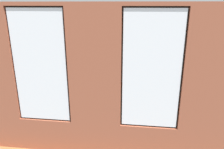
{
  "coord_description": "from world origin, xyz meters",
  "views": [
    {
      "loc": [
        -0.81,
        6.15,
        3.01
      ],
      "look_at": [
        -0.08,
        0.4,
        1.11
      ],
      "focal_mm": 35.0,
      "sensor_mm": 36.0,
      "label": 1
    }
  ],
  "objects_px": {
    "potted_plant_between_couches": "(143,111)",
    "coffee_table": "(121,90)",
    "papasan_chair": "(108,78)",
    "potted_plant_near_tv": "(34,84)",
    "couch_left": "(197,108)",
    "media_console": "(33,87)",
    "potted_plant_corner_near_left": "(186,72)",
    "candle_jar": "(107,88)",
    "table_plant_small": "(116,84)",
    "cup_ceramic": "(121,87)",
    "potted_plant_corner_far_left": "(220,118)",
    "tv_flatscreen": "(31,68)",
    "couch_by_window": "(84,121)",
    "remote_silver": "(133,87)",
    "remote_gray": "(124,90)",
    "potted_plant_foreground_right": "(54,59)"
  },
  "relations": [
    {
      "from": "potted_plant_between_couches",
      "to": "coffee_table",
      "type": "bearing_deg",
      "value": -70.27
    },
    {
      "from": "papasan_chair",
      "to": "potted_plant_near_tv",
      "type": "distance_m",
      "value": 2.62
    },
    {
      "from": "couch_left",
      "to": "media_console",
      "type": "height_order",
      "value": "couch_left"
    },
    {
      "from": "coffee_table",
      "to": "media_console",
      "type": "height_order",
      "value": "media_console"
    },
    {
      "from": "potted_plant_near_tv",
      "to": "potted_plant_corner_near_left",
      "type": "height_order",
      "value": "potted_plant_near_tv"
    },
    {
      "from": "candle_jar",
      "to": "potted_plant_corner_near_left",
      "type": "xyz_separation_m",
      "value": [
        -2.69,
        -1.59,
        0.14
      ]
    },
    {
      "from": "table_plant_small",
      "to": "potted_plant_near_tv",
      "type": "distance_m",
      "value": 2.47
    },
    {
      "from": "table_plant_small",
      "to": "papasan_chair",
      "type": "height_order",
      "value": "papasan_chair"
    },
    {
      "from": "cup_ceramic",
      "to": "table_plant_small",
      "type": "xyz_separation_m",
      "value": [
        0.18,
        -0.1,
        0.07
      ]
    },
    {
      "from": "papasan_chair",
      "to": "potted_plant_corner_far_left",
      "type": "relative_size",
      "value": 0.81
    },
    {
      "from": "coffee_table",
      "to": "papasan_chair",
      "type": "relative_size",
      "value": 1.33
    },
    {
      "from": "tv_flatscreen",
      "to": "potted_plant_corner_far_left",
      "type": "height_order",
      "value": "tv_flatscreen"
    },
    {
      "from": "couch_by_window",
      "to": "remote_silver",
      "type": "xyz_separation_m",
      "value": [
        -1.1,
        -2.06,
        0.12
      ]
    },
    {
      "from": "cup_ceramic",
      "to": "potted_plant_near_tv",
      "type": "bearing_deg",
      "value": 17.41
    },
    {
      "from": "potted_plant_between_couches",
      "to": "potted_plant_corner_far_left",
      "type": "bearing_deg",
      "value": 174.73
    },
    {
      "from": "coffee_table",
      "to": "potted_plant_between_couches",
      "type": "distance_m",
      "value": 2.0
    },
    {
      "from": "potted_plant_corner_far_left",
      "to": "potted_plant_near_tv",
      "type": "bearing_deg",
      "value": -14.62
    },
    {
      "from": "coffee_table",
      "to": "remote_gray",
      "type": "relative_size",
      "value": 8.29
    },
    {
      "from": "tv_flatscreen",
      "to": "potted_plant_corner_near_left",
      "type": "xyz_separation_m",
      "value": [
        -5.3,
        -1.29,
        -0.32
      ]
    },
    {
      "from": "papasan_chair",
      "to": "table_plant_small",
      "type": "bearing_deg",
      "value": 113.52
    },
    {
      "from": "cup_ceramic",
      "to": "papasan_chair",
      "type": "bearing_deg",
      "value": -60.35
    },
    {
      "from": "table_plant_small",
      "to": "remote_silver",
      "type": "distance_m",
      "value": 0.58
    },
    {
      "from": "couch_by_window",
      "to": "candle_jar",
      "type": "distance_m",
      "value": 1.82
    },
    {
      "from": "couch_by_window",
      "to": "cup_ceramic",
      "type": "relative_size",
      "value": 17.82
    },
    {
      "from": "coffee_table",
      "to": "cup_ceramic",
      "type": "bearing_deg",
      "value": 165.96
    },
    {
      "from": "table_plant_small",
      "to": "tv_flatscreen",
      "type": "height_order",
      "value": "tv_flatscreen"
    },
    {
      "from": "cup_ceramic",
      "to": "candle_jar",
      "type": "height_order",
      "value": "cup_ceramic"
    },
    {
      "from": "coffee_table",
      "to": "potted_plant_corner_far_left",
      "type": "bearing_deg",
      "value": 138.6
    },
    {
      "from": "couch_left",
      "to": "table_plant_small",
      "type": "xyz_separation_m",
      "value": [
        2.29,
        -0.99,
        0.23
      ]
    },
    {
      "from": "cup_ceramic",
      "to": "papasan_chair",
      "type": "xyz_separation_m",
      "value": [
        0.56,
        -0.99,
        -0.06
      ]
    },
    {
      "from": "potted_plant_corner_far_left",
      "to": "potted_plant_foreground_right",
      "type": "relative_size",
      "value": 0.82
    },
    {
      "from": "papasan_chair",
      "to": "potted_plant_near_tv",
      "type": "bearing_deg",
      "value": 42.7
    },
    {
      "from": "couch_left",
      "to": "potted_plant_foreground_right",
      "type": "xyz_separation_m",
      "value": [
        4.84,
        -2.3,
        0.64
      ]
    },
    {
      "from": "couch_by_window",
      "to": "potted_plant_corner_near_left",
      "type": "xyz_separation_m",
      "value": [
        -2.98,
        -3.38,
        0.3
      ]
    },
    {
      "from": "couch_left",
      "to": "potted_plant_corner_far_left",
      "type": "bearing_deg",
      "value": 6.16
    },
    {
      "from": "candle_jar",
      "to": "potted_plant_corner_near_left",
      "type": "relative_size",
      "value": 0.1
    },
    {
      "from": "couch_left",
      "to": "table_plant_small",
      "type": "distance_m",
      "value": 2.51
    },
    {
      "from": "tv_flatscreen",
      "to": "papasan_chair",
      "type": "bearing_deg",
      "value": -161.92
    },
    {
      "from": "media_console",
      "to": "papasan_chair",
      "type": "bearing_deg",
      "value": -161.86
    },
    {
      "from": "couch_left",
      "to": "potted_plant_corner_far_left",
      "type": "height_order",
      "value": "potted_plant_corner_far_left"
    },
    {
      "from": "candle_jar",
      "to": "table_plant_small",
      "type": "distance_m",
      "value": 0.34
    },
    {
      "from": "cup_ceramic",
      "to": "potted_plant_between_couches",
      "type": "distance_m",
      "value": 1.99
    },
    {
      "from": "remote_silver",
      "to": "media_console",
      "type": "distance_m",
      "value": 3.42
    },
    {
      "from": "remote_gray",
      "to": "media_console",
      "type": "relative_size",
      "value": 0.17
    },
    {
      "from": "coffee_table",
      "to": "potted_plant_between_couches",
      "type": "relative_size",
      "value": 1.13
    },
    {
      "from": "potted_plant_corner_far_left",
      "to": "table_plant_small",
      "type": "bearing_deg",
      "value": -40.68
    },
    {
      "from": "candle_jar",
      "to": "potted_plant_corner_far_left",
      "type": "xyz_separation_m",
      "value": [
        -2.71,
        1.89,
        0.18
      ]
    },
    {
      "from": "candle_jar",
      "to": "potted_plant_near_tv",
      "type": "distance_m",
      "value": 2.17
    },
    {
      "from": "potted_plant_between_couches",
      "to": "potted_plant_corner_far_left",
      "type": "height_order",
      "value": "potted_plant_corner_far_left"
    },
    {
      "from": "candle_jar",
      "to": "papasan_chair",
      "type": "height_order",
      "value": "papasan_chair"
    }
  ]
}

